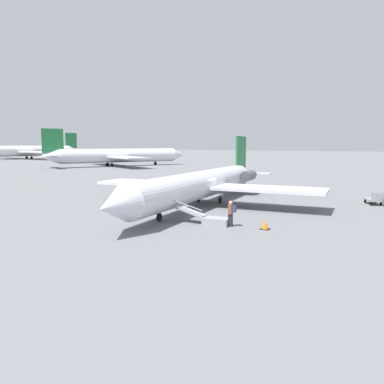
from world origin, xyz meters
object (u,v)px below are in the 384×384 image
object	(u,v)px
airplane_far_right	(118,156)
luggage_cart	(374,199)
boarding_stairs	(211,219)
airplane_main	(204,184)
airplane_taxiing_distant	(20,151)
passenger	(231,212)

from	to	relation	value
airplane_far_right	luggage_cart	bearing A→B (deg)	-93.41
boarding_stairs	luggage_cart	size ratio (longest dim) A/B	1.68
airplane_main	luggage_cart	bearing A→B (deg)	115.20
airplane_main	airplane_taxiing_distant	world-z (taller)	airplane_taxiing_distant
airplane_main	luggage_cart	size ratio (longest dim) A/B	11.53
airplane_main	luggage_cart	world-z (taller)	airplane_main
boarding_stairs	luggage_cart	distance (m)	17.71
airplane_main	airplane_taxiing_distant	distance (m)	127.94
boarding_stairs	passenger	size ratio (longest dim) A/B	2.38
airplane_far_right	passenger	xyz separation A→B (m)	(44.68, 59.38, -1.73)
passenger	luggage_cart	distance (m)	16.94
airplane_main	luggage_cart	xyz separation A→B (m)	(-9.40, 12.54, -1.47)
boarding_stairs	luggage_cart	xyz separation A→B (m)	(-16.14, 7.31, 0.09)
passenger	boarding_stairs	bearing A→B (deg)	-1.65
passenger	luggage_cart	world-z (taller)	passenger
airplane_far_right	passenger	size ratio (longest dim) A/B	21.71
airplane_taxiing_distant	luggage_cart	bearing A→B (deg)	73.94
airplane_far_right	airplane_taxiing_distant	xyz separation A→B (m)	(-10.71, -65.51, 0.37)
boarding_stairs	passenger	distance (m)	1.59
airplane_far_right	boarding_stairs	world-z (taller)	airplane_far_right
airplane_main	boarding_stairs	distance (m)	8.67
airplane_taxiing_distant	passenger	bearing A→B (deg)	66.83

